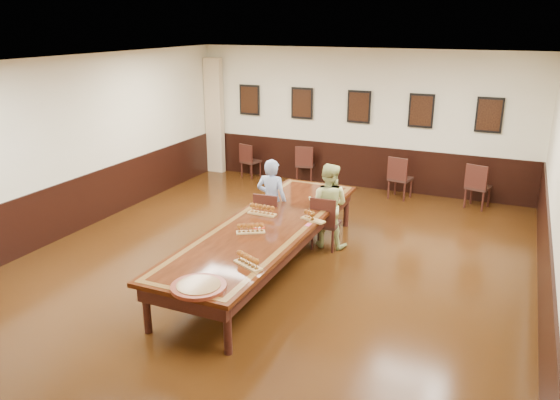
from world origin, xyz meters
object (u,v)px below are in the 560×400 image
at_px(spare_chair_b, 305,163).
at_px(spare_chair_c, 401,177).
at_px(chair_woman, 326,222).
at_px(person_woman, 328,205).
at_px(carved_platter, 199,286).
at_px(conference_table, 267,233).
at_px(person_man, 272,201).
at_px(spare_chair_a, 251,160).
at_px(chair_man, 270,217).
at_px(spare_chair_d, 478,186).

height_order(spare_chair_b, spare_chair_c, spare_chair_c).
relative_size(chair_woman, person_woman, 0.64).
bearing_deg(carved_platter, chair_woman, 83.42).
bearing_deg(spare_chair_c, spare_chair_b, 2.39).
xyz_separation_m(chair_woman, conference_table, (-0.57, -1.17, 0.14)).
distance_m(chair_woman, person_man, 1.03).
height_order(chair_woman, spare_chair_c, spare_chair_c).
xyz_separation_m(conference_table, carved_platter, (0.17, -2.26, 0.16)).
distance_m(spare_chair_a, spare_chair_b, 1.42).
distance_m(spare_chair_c, conference_table, 4.64).
bearing_deg(spare_chair_a, conference_table, 133.65).
relative_size(spare_chair_a, spare_chair_b, 0.94).
height_order(chair_woman, carved_platter, chair_woman).
relative_size(person_man, conference_table, 0.30).
relative_size(spare_chair_a, person_man, 0.58).
bearing_deg(carved_platter, chair_man, 100.26).
xyz_separation_m(spare_chair_c, spare_chair_d, (1.63, 0.01, 0.00)).
relative_size(conference_table, carved_platter, 7.49).
distance_m(person_man, carved_platter, 3.41).
height_order(chair_man, spare_chair_c, spare_chair_c).
distance_m(person_man, conference_table, 1.18).
relative_size(spare_chair_a, person_woman, 0.58).
relative_size(person_woman, conference_table, 0.30).
distance_m(chair_woman, spare_chair_a, 4.77).
relative_size(spare_chair_d, person_man, 0.64).
relative_size(spare_chair_c, carved_platter, 1.44).
height_order(chair_woman, person_woman, person_woman).
height_order(spare_chair_a, spare_chair_d, spare_chair_d).
bearing_deg(spare_chair_b, person_man, 91.30).
relative_size(spare_chair_c, person_man, 0.64).
bearing_deg(chair_man, spare_chair_d, -135.65).
bearing_deg(carved_platter, person_man, 100.05).
height_order(spare_chair_a, person_man, person_man).
bearing_deg(spare_chair_b, spare_chair_d, 164.00).
height_order(chair_man, spare_chair_d, spare_chair_d).
height_order(spare_chair_c, person_man, person_man).
xyz_separation_m(spare_chair_a, spare_chair_b, (1.41, 0.16, 0.03)).
xyz_separation_m(chair_man, chair_woman, (0.99, 0.18, 0.00)).
height_order(spare_chair_d, conference_table, spare_chair_d).
height_order(person_woman, carved_platter, person_woman).
relative_size(spare_chair_b, carved_platter, 1.38).
height_order(spare_chair_a, spare_chair_c, spare_chair_c).
relative_size(spare_chair_c, spare_chair_d, 1.00).
bearing_deg(chair_man, person_man, -90.00).
distance_m(spare_chair_c, person_woman, 3.28).
relative_size(spare_chair_d, person_woman, 0.65).
bearing_deg(conference_table, chair_man, 112.88).
distance_m(chair_man, spare_chair_b, 3.94).
xyz_separation_m(chair_woman, person_man, (-0.99, -0.08, 0.28)).
bearing_deg(person_woman, chair_man, 13.78).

